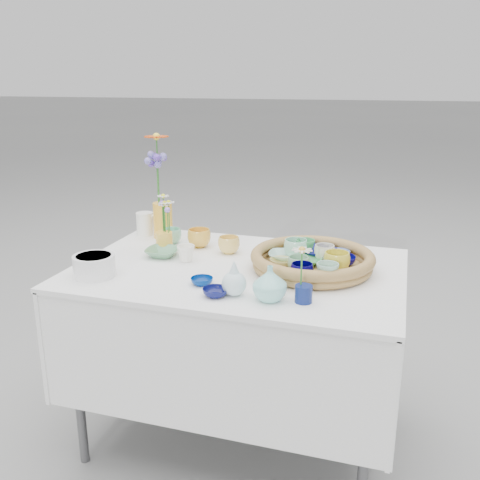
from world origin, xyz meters
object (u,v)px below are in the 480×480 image
(display_table, at_px, (239,434))
(wicker_tray, at_px, (312,261))
(bud_vase_seafoam, at_px, (270,283))
(tall_vase_yellow, at_px, (163,220))

(display_table, xyz_separation_m, wicker_tray, (0.28, 0.05, 0.80))
(display_table, distance_m, wicker_tray, 0.85)
(bud_vase_seafoam, height_order, tall_vase_yellow, tall_vase_yellow)
(display_table, distance_m, tall_vase_yellow, 1.00)
(wicker_tray, xyz_separation_m, bud_vase_seafoam, (-0.08, -0.33, 0.02))
(bud_vase_seafoam, bearing_deg, display_table, 124.94)
(wicker_tray, height_order, bud_vase_seafoam, bud_vase_seafoam)
(display_table, bearing_deg, bud_vase_seafoam, -55.06)
(wicker_tray, bearing_deg, bud_vase_seafoam, -104.45)
(wicker_tray, relative_size, bud_vase_seafoam, 3.96)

